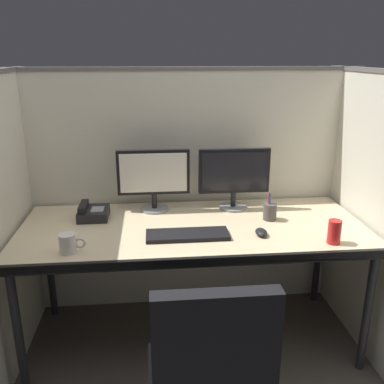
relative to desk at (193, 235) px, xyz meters
The scene contains 13 objects.
ground_plane 0.75m from the desk, 90.00° to the right, with size 8.00×8.00×0.00m, color #423D38.
cubicle_partition_rear 0.47m from the desk, 90.00° to the left, with size 2.21×0.06×1.57m.
cubicle_partition_left 1.00m from the desk, behind, with size 0.06×1.41×1.57m.
cubicle_partition_right 1.00m from the desk, ahead, with size 0.06×1.41×1.57m.
desk is the anchor object (origin of this frame).
monitor_left 0.44m from the desk, 126.73° to the left, with size 0.43×0.17×0.37m.
monitor_right 0.46m from the desk, 43.97° to the left, with size 0.43×0.17×0.37m.
keyboard_main 0.15m from the desk, 107.79° to the right, with size 0.43×0.15×0.02m, color black.
computer_mouse 0.38m from the desk, 23.76° to the right, with size 0.06×0.10×0.04m.
coffee_mug 0.68m from the desk, 157.33° to the right, with size 0.13×0.08×0.09m.
desk_phone 0.60m from the desk, 162.25° to the left, with size 0.17×0.19×0.09m.
pen_cup 0.46m from the desk, ahead, with size 0.08×0.08×0.16m.
soda_can 0.74m from the desk, 22.33° to the right, with size 0.07×0.07×0.12m, color red.
Camera 1 is at (-0.21, -1.84, 1.64)m, focal length 39.26 mm.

